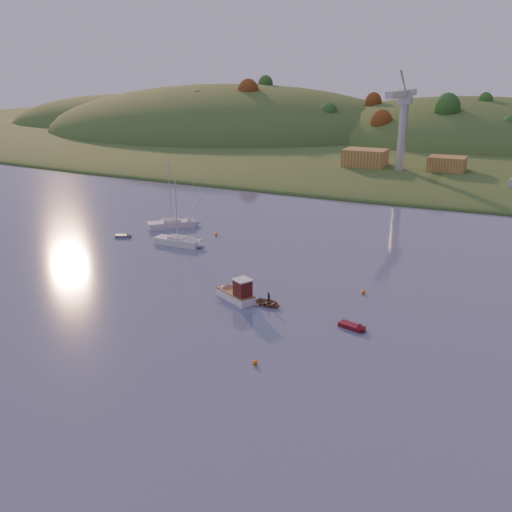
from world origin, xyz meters
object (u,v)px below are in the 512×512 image
at_px(fishing_boat, 233,292).
at_px(sailboat_far, 178,241).
at_px(grey_dinghy, 126,236).
at_px(sailboat_near, 171,224).
at_px(canoe, 269,303).
at_px(red_tender, 357,328).

distance_m(fishing_boat, sailboat_far, 25.17).
bearing_deg(fishing_boat, grey_dinghy, -1.57).
distance_m(sailboat_near, sailboat_far, 11.08).
distance_m(canoe, red_tender, 11.71).
distance_m(canoe, grey_dinghy, 38.05).
bearing_deg(canoe, sailboat_near, 59.66).
relative_size(fishing_boat, sailboat_far, 0.62).
xyz_separation_m(sailboat_near, sailboat_far, (6.94, -8.64, -0.04)).
height_order(fishing_boat, sailboat_far, sailboat_far).
distance_m(red_tender, grey_dinghy, 49.43).
xyz_separation_m(sailboat_near, canoe, (30.73, -25.33, -0.41)).
bearing_deg(sailboat_far, grey_dinghy, 179.62).
distance_m(sailboat_near, red_tender, 50.37).
relative_size(fishing_boat, red_tender, 1.90).
xyz_separation_m(fishing_boat, sailboat_near, (-25.87, 25.23, -0.18)).
xyz_separation_m(fishing_boat, grey_dinghy, (-29.36, 16.56, -0.71)).
relative_size(sailboat_far, red_tender, 3.06).
bearing_deg(grey_dinghy, fishing_boat, -55.34).
distance_m(fishing_boat, canoe, 4.90).
bearing_deg(canoe, red_tender, -91.19).
relative_size(canoe, red_tender, 0.93).
xyz_separation_m(canoe, red_tender, (11.52, -2.10, -0.10)).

